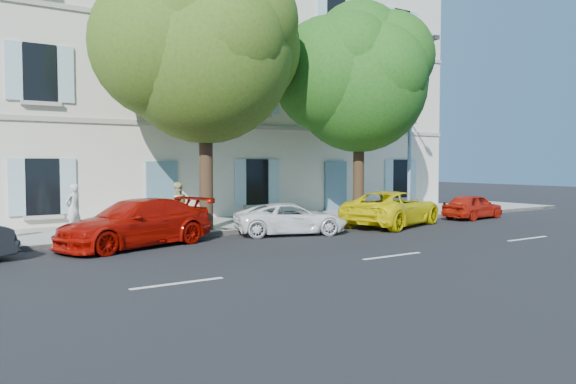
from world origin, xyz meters
TOP-DOWN VIEW (x-y plane):
  - ground at (0.00, 0.00)m, footprint 90.00×90.00m
  - sidewalk at (0.00, 4.45)m, footprint 36.00×4.50m
  - kerb at (0.00, 2.28)m, footprint 36.00×0.16m
  - building at (0.00, 10.20)m, footprint 28.00×7.00m
  - car_red_coupe at (-5.07, 1.35)m, footprint 5.15×3.23m
  - car_white_coupe at (0.28, 1.16)m, footprint 4.23×2.93m
  - car_yellow_supercar at (4.95, 1.06)m, footprint 5.37×3.76m
  - car_red_hatchback at (9.79, 1.10)m, footprint 3.34×1.65m
  - tree_left at (-2.07, 2.88)m, footprint 5.89×5.89m
  - tree_right at (4.90, 2.99)m, footprint 5.55×5.55m
  - street_lamp at (7.88, 2.88)m, footprint 0.37×1.65m
  - pedestrian_a at (-6.16, 4.13)m, footprint 0.71×0.64m
  - pedestrian_b at (-2.87, 3.50)m, footprint 0.86×0.71m

SIDE VIEW (x-z plane):
  - ground at x=0.00m, z-range 0.00..0.00m
  - sidewalk at x=0.00m, z-range 0.00..0.15m
  - kerb at x=0.00m, z-range 0.00..0.16m
  - car_white_coupe at x=0.28m, z-range 0.00..1.07m
  - car_red_hatchback at x=9.79m, z-range 0.00..1.10m
  - car_yellow_supercar at x=4.95m, z-range 0.00..1.36m
  - car_red_coupe at x=-5.07m, z-range 0.00..1.39m
  - pedestrian_a at x=-6.16m, z-range 0.15..1.77m
  - pedestrian_b at x=-2.87m, z-range 0.15..1.77m
  - street_lamp at x=7.88m, z-range 0.66..8.36m
  - tree_right at x=4.90m, z-range 1.36..9.91m
  - building at x=0.00m, z-range 0.00..12.00m
  - tree_left at x=-2.07m, z-range 1.46..10.59m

